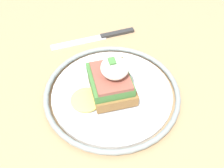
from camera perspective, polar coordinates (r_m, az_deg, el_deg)
dining_table at (r=0.66m, az=3.98°, el=-7.81°), size 1.03×0.65×0.72m
plate at (r=0.54m, az=-0.00°, el=-1.91°), size 0.26×0.26×0.02m
sandwich at (r=0.51m, az=-0.18°, el=0.71°), size 0.09×0.12×0.08m
knife at (r=0.66m, az=-2.39°, el=9.49°), size 0.03×0.20×0.01m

